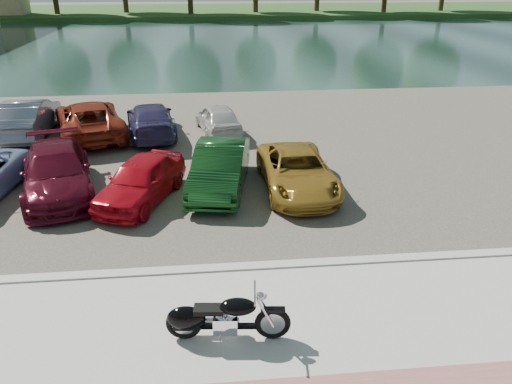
# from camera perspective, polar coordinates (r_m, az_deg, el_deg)

# --- Properties ---
(ground) EXTENTS (200.00, 200.00, 0.00)m
(ground) POSITION_cam_1_polar(r_m,az_deg,el_deg) (10.25, 3.13, -14.90)
(ground) COLOR #595447
(ground) RESTS_ON ground
(promenade) EXTENTS (60.00, 6.00, 0.10)m
(promenade) POSITION_cam_1_polar(r_m,az_deg,el_deg) (9.48, 4.09, -18.47)
(promenade) COLOR #B9B6AE
(promenade) RESTS_ON ground
(kerb) EXTENTS (60.00, 0.30, 0.14)m
(kerb) POSITION_cam_1_polar(r_m,az_deg,el_deg) (11.81, 1.68, -8.52)
(kerb) COLOR #B9B6AE
(kerb) RESTS_ON ground
(parking_lot) EXTENTS (60.00, 18.00, 0.04)m
(parking_lot) POSITION_cam_1_polar(r_m,az_deg,el_deg) (19.95, -1.60, 5.48)
(parking_lot) COLOR #423E36
(parking_lot) RESTS_ON ground
(river) EXTENTS (120.00, 40.00, 0.00)m
(river) POSITION_cam_1_polar(r_m,az_deg,el_deg) (48.28, -4.27, 16.62)
(river) COLOR #1A2F2A
(river) RESTS_ON ground
(far_bank) EXTENTS (120.00, 24.00, 0.60)m
(far_bank) POSITION_cam_1_polar(r_m,az_deg,el_deg) (80.08, -5.05, 19.89)
(far_bank) COLOR #274D1B
(far_bank) RESTS_ON ground
(motorcycle) EXTENTS (2.33, 0.75, 1.05)m
(motorcycle) POSITION_cam_1_polar(r_m,az_deg,el_deg) (9.53, -4.55, -14.16)
(motorcycle) COLOR black
(motorcycle) RESTS_ON promenade
(car_3) EXTENTS (3.21, 5.24, 1.42)m
(car_3) POSITION_cam_1_polar(r_m,az_deg,el_deg) (16.44, -21.83, 2.15)
(car_3) COLOR #4B0A1A
(car_3) RESTS_ON parking_lot
(car_4) EXTENTS (2.83, 4.18, 1.32)m
(car_4) POSITION_cam_1_polar(r_m,az_deg,el_deg) (15.19, -13.04, 1.34)
(car_4) COLOR #B80C19
(car_4) RESTS_ON parking_lot
(car_5) EXTENTS (2.22, 4.54, 1.43)m
(car_5) POSITION_cam_1_polar(r_m,az_deg,el_deg) (15.62, -4.13, 2.81)
(car_5) COLOR #103C15
(car_5) RESTS_ON parking_lot
(car_6) EXTENTS (2.22, 4.59, 1.26)m
(car_6) POSITION_cam_1_polar(r_m,az_deg,el_deg) (15.59, 4.73, 2.40)
(car_6) COLOR #A47925
(car_6) RESTS_ON parking_lot
(car_9) EXTENTS (1.78, 4.69, 1.53)m
(car_9) POSITION_cam_1_polar(r_m,az_deg,el_deg) (22.79, -24.54, 7.76)
(car_9) COLOR slate
(car_9) RESTS_ON parking_lot
(car_10) EXTENTS (3.89, 5.78, 1.47)m
(car_10) POSITION_cam_1_polar(r_m,az_deg,el_deg) (21.70, -18.52, 7.88)
(car_10) COLOR maroon
(car_10) RESTS_ON parking_lot
(car_11) EXTENTS (2.55, 4.80, 1.33)m
(car_11) POSITION_cam_1_polar(r_m,az_deg,el_deg) (21.28, -11.96, 8.09)
(car_11) COLOR #302C56
(car_11) RESTS_ON parking_lot
(car_12) EXTENTS (2.13, 3.85, 1.24)m
(car_12) POSITION_cam_1_polar(r_m,az_deg,el_deg) (21.22, -4.36, 8.39)
(car_12) COLOR silver
(car_12) RESTS_ON parking_lot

